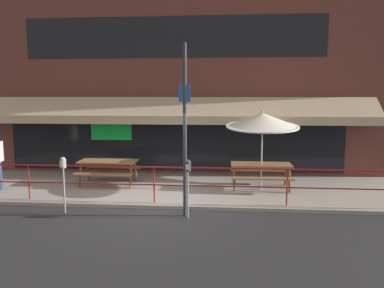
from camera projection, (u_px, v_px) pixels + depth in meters
ground_plane at (152, 209)px, 9.64m from camera, size 120.00×120.00×0.00m
patio_deck at (165, 188)px, 11.61m from camera, size 15.00×4.00×0.10m
restaurant_building at (173, 79)px, 13.35m from camera, size 15.00×1.60×7.03m
patio_railing at (154, 176)px, 9.84m from camera, size 13.84×0.04×0.97m
picnic_table_left at (108, 165)px, 11.84m from camera, size 1.80×1.42×0.76m
picnic_table_centre at (261, 169)px, 11.29m from camera, size 1.80×1.42×0.76m
patio_umbrella_centre at (263, 120)px, 11.00m from camera, size 2.14×2.14×2.39m
parking_meter_near at (63, 168)px, 9.19m from camera, size 0.15×0.16×1.42m
parking_meter_far at (188, 171)px, 8.82m from camera, size 0.15×0.16×1.42m
street_sign_pole at (185, 129)px, 8.84m from camera, size 0.28×0.09×4.12m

